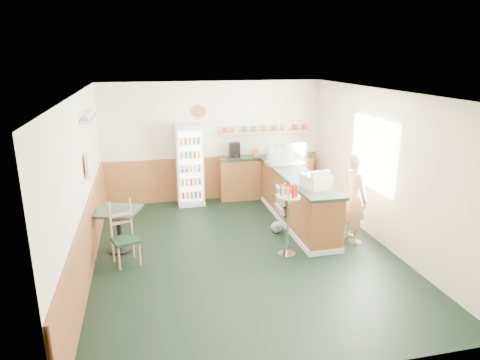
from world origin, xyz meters
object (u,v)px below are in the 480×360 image
object	(u,v)px
condiment_stand	(288,209)
cafe_chair	(125,231)
display_case	(286,155)
drinks_fridge	(190,165)
cash_register	(316,181)
shopkeeper	(355,198)
cafe_table	(119,222)

from	to	relation	value
condiment_stand	cafe_chair	world-z (taller)	condiment_stand
condiment_stand	cafe_chair	distance (m)	2.67
display_case	cafe_chair	size ratio (longest dim) A/B	0.78
drinks_fridge	display_case	bearing A→B (deg)	-25.21
cash_register	display_case	bearing A→B (deg)	75.93
cash_register	shopkeeper	size ratio (longest dim) A/B	0.27
display_case	cafe_table	xyz separation A→B (m)	(-3.40, -1.28, -0.71)
condiment_stand	cafe_table	distance (m)	2.87
drinks_fridge	cafe_chair	size ratio (longest dim) A/B	1.72
cafe_table	drinks_fridge	bearing A→B (deg)	56.23
condiment_stand	cash_register	bearing A→B (deg)	33.49
display_case	cash_register	xyz separation A→B (m)	(0.00, -1.61, -0.11)
display_case	shopkeeper	xyz separation A→B (m)	(0.70, -1.77, -0.42)
condiment_stand	cafe_table	bearing A→B (deg)	164.55
cash_register	shopkeeper	world-z (taller)	shopkeeper
cafe_table	cash_register	bearing A→B (deg)	-5.65
cash_register	condiment_stand	distance (m)	0.83
display_case	condiment_stand	world-z (taller)	display_case
cafe_table	condiment_stand	bearing A→B (deg)	-15.45
cafe_chair	cash_register	bearing A→B (deg)	-16.68
condiment_stand	drinks_fridge	bearing A→B (deg)	113.66
shopkeeper	display_case	bearing A→B (deg)	16.98
cash_register	cafe_chair	bearing A→B (deg)	167.61
drinks_fridge	display_case	world-z (taller)	drinks_fridge
drinks_fridge	shopkeeper	distance (m)	3.76
display_case	cafe_chair	bearing A→B (deg)	-152.46
condiment_stand	shopkeeper	bearing A→B (deg)	11.46
drinks_fridge	condiment_stand	distance (m)	3.22
display_case	cash_register	world-z (taller)	display_case
cafe_table	cafe_chair	xyz separation A→B (m)	(0.12, -0.43, 0.01)
cafe_table	cafe_chair	size ratio (longest dim) A/B	0.84
drinks_fridge	cafe_chair	world-z (taller)	drinks_fridge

